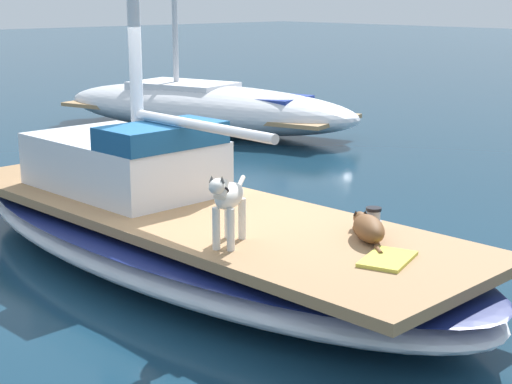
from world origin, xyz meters
The scene contains 8 objects.
ground_plane centered at (0.00, 0.00, 0.00)m, with size 120.00×120.00×0.00m, color #143347.
sailboat_main centered at (0.00, 0.00, 0.34)m, with size 2.81×7.33×0.66m.
cabin_house centered at (-0.05, 1.12, 1.01)m, with size 1.49×2.28×0.84m.
dog_white centered at (-0.57, -1.25, 1.08)m, with size 0.83×0.58×0.70m.
dog_brown centered at (0.50, -1.96, 0.77)m, with size 0.65×0.80×0.22m.
deck_winch centered at (0.79, -1.79, 0.76)m, with size 0.16×0.16×0.21m.
deck_towel centered at (0.15, -2.48, 0.68)m, with size 0.56×0.36×0.03m, color #D8D14C.
moored_boat_starboard_side centered at (5.70, 6.87, 0.53)m, with size 4.30×7.62×7.42m.
Camera 1 is at (-4.97, -6.44, 2.82)m, focal length 56.07 mm.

